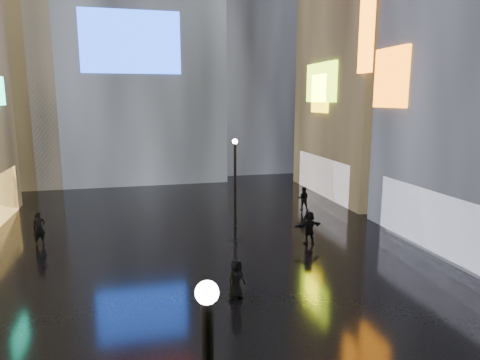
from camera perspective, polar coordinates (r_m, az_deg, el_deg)
name	(u,v)px	position (r m, az deg, el deg)	size (l,w,h in m)	color
ground	(202,249)	(21.89, -5.10, -9.12)	(140.00, 140.00, 0.00)	black
building_right_far	(388,11)	(36.44, 19.14, 20.53)	(10.28, 12.00, 28.00)	black
tower_flank_right	(245,7)	(48.86, 0.73, 22.03)	(12.00, 12.00, 34.00)	black
lamp_far	(235,178)	(24.70, -0.66, 0.29)	(0.30, 0.30, 5.20)	black
pedestrian_4	(236,279)	(16.49, -0.51, -13.05)	(0.75, 0.49, 1.53)	black
pedestrian_5	(309,227)	(22.63, 9.21, -6.25)	(1.60, 0.51, 1.72)	black
pedestrian_6	(39,228)	(24.35, -25.21, -5.87)	(0.65, 0.43, 1.78)	black
pedestrian_7	(303,198)	(29.29, 8.43, -2.45)	(0.78, 0.60, 1.60)	black
umbrella_2	(236,249)	(16.04, -0.52, -9.13)	(0.94, 0.96, 0.86)	black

